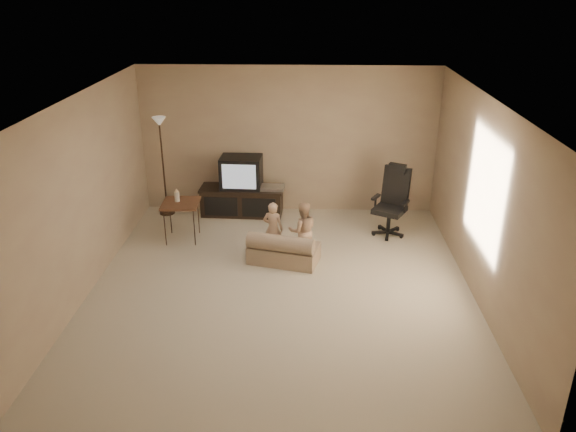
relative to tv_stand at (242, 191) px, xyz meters
name	(u,v)px	position (x,y,z in m)	size (l,w,h in m)	color
floor	(281,287)	(0.78, -2.49, -0.43)	(5.50, 5.50, 0.00)	beige
room_shell	(280,180)	(0.78, -2.49, 1.09)	(5.50, 5.50, 5.50)	silver
tv_stand	(242,191)	(0.00, 0.00, 0.00)	(1.45, 0.59, 1.03)	black
office_chair	(391,210)	(2.45, -0.72, -0.02)	(0.71, 0.71, 1.13)	black
side_table	(180,204)	(-0.83, -1.05, 0.17)	(0.58, 0.58, 0.84)	brown
floor_lamp	(161,144)	(-1.32, -0.03, 0.81)	(0.26, 0.26, 1.70)	#302015
child_sofa	(283,250)	(0.78, -1.78, -0.23)	(1.08, 0.78, 0.48)	gray
toddler_left	(273,229)	(0.62, -1.52, -0.01)	(0.30, 0.22, 0.83)	tan
toddler_right	(303,231)	(1.06, -1.62, 0.01)	(0.42, 0.23, 0.87)	tan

